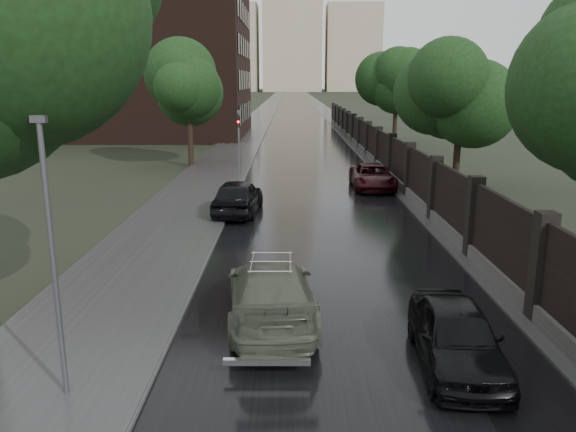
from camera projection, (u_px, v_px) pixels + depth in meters
The scene contains 15 objects.
road at pixel (293, 97), 193.39m from camera, with size 8.00×420.00×0.02m, color black.
sidewalk_left at pixel (276, 97), 193.39m from camera, with size 4.00×420.00×0.16m, color #2D2D2D.
verge_right at pixel (309, 97), 193.37m from camera, with size 3.00×420.00×0.08m, color #2D2D2D.
fence_right at pixel (374, 148), 39.59m from camera, with size 0.45×75.72×2.70m.
tree_left_far at pixel (188, 87), 36.67m from camera, with size 4.25×4.25×7.39m.
tree_right_b at pixel (461, 95), 28.92m from camera, with size 4.08×4.08×7.01m.
tree_right_c at pixel (396, 89), 46.42m from camera, with size 4.08×4.08×7.01m.
lamp_post at pixel (53, 260), 9.56m from camera, with size 0.25×0.12×5.11m.
traffic_light at pixel (239, 138), 32.46m from camera, with size 0.16×0.32×4.00m.
brick_building at pixel (126, 37), 56.96m from camera, with size 24.00×18.00×20.00m, color black.
stalinist_tower at pixel (292, 16), 291.29m from camera, with size 92.00×30.00×159.00m.
volga_sedan at pixel (271, 292), 13.40m from camera, with size 2.02×4.97×1.44m, color #515745.
hatchback_left at pixel (238, 196), 24.27m from camera, with size 1.82×4.52×1.54m, color black.
car_right_near at pixel (456, 336), 11.27m from camera, with size 1.56×3.87×1.32m, color black.
car_right_far at pixel (373, 177), 29.98m from camera, with size 2.16×4.68×1.30m, color black.
Camera 1 is at (-1.36, -7.61, 5.65)m, focal length 35.00 mm.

